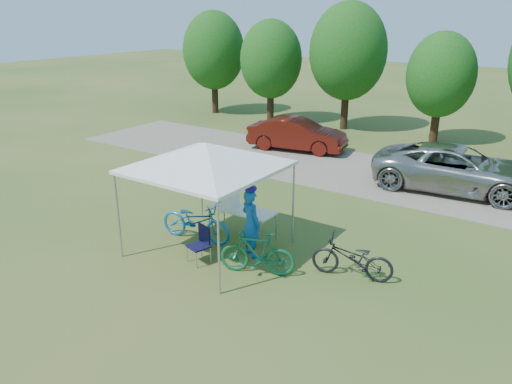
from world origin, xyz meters
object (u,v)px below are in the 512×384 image
cooler (229,199)px  sedan (297,134)px  folding_table (242,210)px  bike_dark (352,258)px  bike_green (257,253)px  bike_blue (196,221)px  minivan (457,169)px  cyclist (251,224)px  folding_chair (201,241)px

cooler → sedan: sedan is taller
folding_table → bike_dark: bearing=-7.9°
bike_dark → folding_table: bearing=-111.3°
cooler → bike_green: 2.43m
folding_table → bike_green: 2.10m
sedan → cooler: bearing=-173.1°
bike_blue → cooler: bearing=-32.1°
bike_blue → minivan: 8.93m
cyclist → sedan: bearing=-46.9°
bike_blue → bike_dark: (4.13, 0.45, -0.05)m
folding_table → sedan: bearing=110.4°
bike_blue → bike_green: bearing=-112.1°
cooler → cyclist: size_ratio=0.29×
minivan → sedan: bearing=71.9°
folding_chair → minivan: minivan is taller
cooler → cyclist: cyclist is taller
sedan → folding_chair: bearing=-173.6°
folding_table → minivan: minivan is taller
bike_green → sedan: (-4.56, 9.75, 0.18)m
bike_dark → minivan: (0.44, 7.23, 0.28)m
cooler → bike_blue: (-0.41, -0.91, -0.39)m
folding_chair → sedan: size_ratio=0.21×
folding_table → sedan: size_ratio=0.44×
folding_chair → minivan: bearing=83.1°
bike_green → folding_table: bearing=-156.6°
bike_dark → sedan: 10.82m
cyclist → sedan: cyclist is taller
minivan → bike_dark: bearing=170.7°
sedan → bike_green: bearing=-166.0°
bike_dark → sedan: sedan is taller
folding_chair → cooler: cooler is taller
cooler → bike_dark: cooler is taller
folding_table → bike_dark: (3.31, -0.46, -0.22)m
bike_dark → sedan: size_ratio=0.44×
folding_table → folding_chair: folding_chair is taller
folding_table → sedan: 8.82m
folding_table → folding_chair: size_ratio=2.06×
bike_blue → bike_green: 2.37m
cyclist → folding_table: bearing=-24.7°
folding_table → cooler: size_ratio=3.74×
folding_chair → bike_green: (1.43, 0.23, -0.00)m
folding_table → cyclist: (0.86, -0.84, 0.14)m
bike_blue → folding_chair: bearing=-141.0°
sedan → folding_table: bearing=-170.6°
cooler → minivan: size_ratio=0.09×
cooler → bike_green: size_ratio=0.28×
bike_green → cyclist: bearing=-157.7°
minivan → folding_table: bearing=145.2°
folding_chair → sedan: (-3.13, 9.98, 0.18)m
cooler → folding_table: bearing=-0.0°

